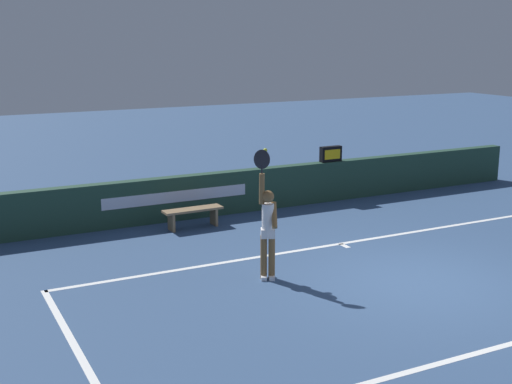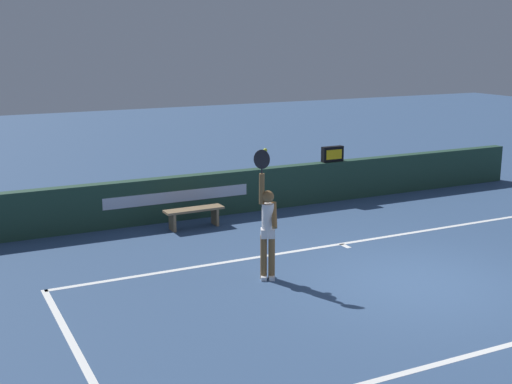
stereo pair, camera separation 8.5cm
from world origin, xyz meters
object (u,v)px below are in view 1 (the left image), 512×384
tennis_player (268,227)px  tennis_ball (265,150)px  speed_display (331,154)px  courtside_bench_near (193,213)px

tennis_player → tennis_ball: bearing=108.2°
speed_display → tennis_ball: (-4.23, -4.43, 1.08)m
courtside_bench_near → tennis_ball: bearing=-90.9°
tennis_ball → courtside_bench_near: 4.10m
tennis_ball → courtside_bench_near: size_ratio=0.05×
courtside_bench_near → speed_display: bearing=11.3°
tennis_ball → tennis_player: bearing=-71.8°
tennis_ball → courtside_bench_near: (0.06, 3.60, -1.97)m
speed_display → courtside_bench_near: bearing=-168.7°
courtside_bench_near → tennis_player: bearing=-90.6°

